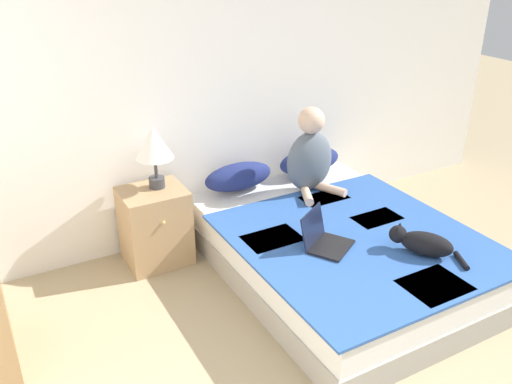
% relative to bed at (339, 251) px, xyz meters
% --- Properties ---
extents(wall_back, '(5.60, 0.05, 2.55)m').
position_rel_bed_xyz_m(wall_back, '(-0.24, 1.13, 1.07)').
color(wall_back, white).
rests_on(wall_back, ground_plane).
extents(bed, '(1.61, 2.12, 0.42)m').
position_rel_bed_xyz_m(bed, '(0.00, 0.00, 0.00)').
color(bed, '#9E998E').
rests_on(bed, ground_plane).
extents(pillow_near, '(0.59, 0.23, 0.23)m').
position_rel_bed_xyz_m(pillow_near, '(-0.35, 0.92, 0.32)').
color(pillow_near, navy).
rests_on(pillow_near, bed).
extents(pillow_far, '(0.59, 0.23, 0.23)m').
position_rel_bed_xyz_m(pillow_far, '(0.35, 0.92, 0.32)').
color(pillow_far, navy).
rests_on(pillow_far, bed).
extents(person_sitting, '(0.41, 0.40, 0.70)m').
position_rel_bed_xyz_m(person_sitting, '(0.15, 0.64, 0.51)').
color(person_sitting, slate).
rests_on(person_sitting, bed).
extents(cat_tabby, '(0.35, 0.49, 0.18)m').
position_rel_bed_xyz_m(cat_tabby, '(0.24, -0.55, 0.29)').
color(cat_tabby, black).
rests_on(cat_tabby, bed).
extents(laptop_open, '(0.40, 0.40, 0.24)m').
position_rel_bed_xyz_m(laptop_open, '(-0.27, -0.17, 0.26)').
color(laptop_open, black).
rests_on(laptop_open, bed).
extents(nightstand, '(0.48, 0.44, 0.61)m').
position_rel_bed_xyz_m(nightstand, '(-1.11, 0.85, 0.10)').
color(nightstand, tan).
rests_on(nightstand, ground_plane).
extents(table_lamp, '(0.28, 0.28, 0.47)m').
position_rel_bed_xyz_m(table_lamp, '(-1.05, 0.89, 0.74)').
color(table_lamp, '#38383D').
rests_on(table_lamp, nightstand).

